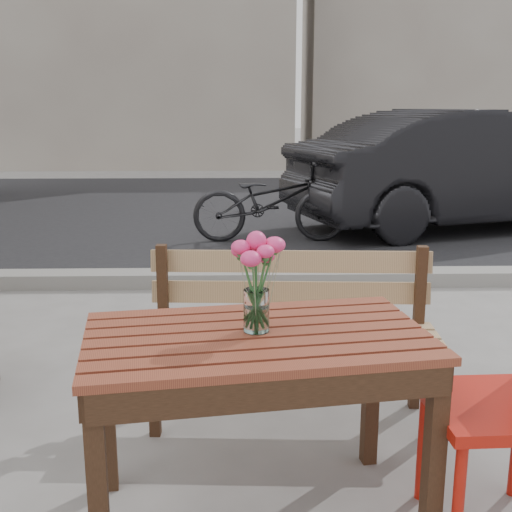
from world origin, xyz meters
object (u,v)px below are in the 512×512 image
Objects in this scene: main_vase at (256,270)px; parked_car at (468,169)px; main_table at (257,365)px; bicycle at (270,201)px.

parked_car reaches higher than main_vase.
parked_car is at bearing 64.37° from main_vase.
main_table is 3.60× the size of main_vase.
parked_car reaches higher than main_table.
main_vase reaches higher than bicycle.
bicycle is (-2.41, -0.76, -0.27)m from parked_car.
main_vase is 0.08× the size of parked_car.
main_table is 4.85m from bicycle.
main_vase reaches higher than main_table.
main_vase is 4.86m from bicycle.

